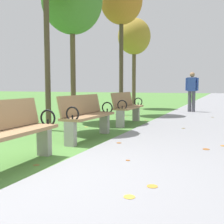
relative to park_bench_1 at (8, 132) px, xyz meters
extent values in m
plane|color=#4C7F38|center=(0.50, -0.01, -0.49)|extent=(80.00, 80.00, 0.00)
cube|color=gray|center=(1.85, 17.99, -0.48)|extent=(2.70, 44.00, 0.02)
cube|color=#93704C|center=(0.05, 0.00, -0.01)|extent=(0.51, 1.62, 0.05)
cube|color=#99968E|center=(0.02, 0.74, -0.26)|extent=(0.21, 0.13, 0.45)
torus|color=black|center=(0.08, 0.76, 0.10)|extent=(0.27, 0.04, 0.27)
cylinder|color=black|center=(0.08, 0.76, 0.02)|extent=(0.03, 0.03, 0.12)
cube|color=#93704C|center=(0.05, 2.22, -0.01)|extent=(0.45, 1.60, 0.05)
cube|color=#93704C|center=(-0.14, 2.22, 0.21)|extent=(0.14, 1.60, 0.40)
cube|color=#99968E|center=(0.05, 1.48, -0.26)|extent=(0.20, 0.12, 0.45)
cube|color=#99968E|center=(0.06, 2.96, -0.26)|extent=(0.20, 0.12, 0.45)
torus|color=black|center=(0.11, 1.46, 0.10)|extent=(0.27, 0.03, 0.27)
cylinder|color=black|center=(0.11, 1.46, 0.02)|extent=(0.03, 0.03, 0.12)
torus|color=black|center=(0.12, 2.98, 0.10)|extent=(0.27, 0.03, 0.27)
cylinder|color=black|center=(0.12, 2.98, 0.02)|extent=(0.03, 0.03, 0.12)
cube|color=#93704C|center=(0.05, 4.68, -0.01)|extent=(0.48, 1.61, 0.05)
cube|color=#93704C|center=(-0.14, 4.68, 0.21)|extent=(0.16, 1.60, 0.40)
cube|color=#99968E|center=(0.07, 3.94, -0.26)|extent=(0.20, 0.12, 0.45)
cube|color=#99968E|center=(0.03, 5.42, -0.26)|extent=(0.20, 0.12, 0.45)
torus|color=black|center=(0.13, 3.93, 0.10)|extent=(0.27, 0.04, 0.27)
cylinder|color=black|center=(0.13, 3.93, 0.02)|extent=(0.03, 0.03, 0.12)
torus|color=black|center=(0.09, 5.45, 0.10)|extent=(0.27, 0.04, 0.27)
cylinder|color=black|center=(0.09, 5.45, 0.02)|extent=(0.03, 0.03, 0.12)
cylinder|color=#4C3D2D|center=(-1.37, 2.83, 1.26)|extent=(0.13, 0.13, 3.49)
cylinder|color=brown|center=(-1.64, 4.47, 0.99)|extent=(0.15, 0.15, 2.95)
ellipsoid|color=#477A33|center=(-1.64, 4.47, 3.08)|extent=(1.77, 1.77, 1.95)
cylinder|color=#4C3D2D|center=(-1.01, 6.89, 1.32)|extent=(0.15, 0.15, 3.61)
ellipsoid|color=#B26B28|center=(-1.01, 6.89, 3.65)|extent=(1.52, 1.52, 1.67)
cylinder|color=brown|center=(-1.49, 9.89, 0.94)|extent=(0.18, 0.18, 2.86)
ellipsoid|color=olive|center=(-1.49, 9.89, 2.90)|extent=(1.52, 1.52, 1.68)
cylinder|color=#4C4C56|center=(1.36, 9.03, -0.04)|extent=(0.14, 0.14, 0.85)
cylinder|color=#4C4C56|center=(1.20, 9.05, -0.04)|extent=(0.14, 0.14, 0.85)
cube|color=#2D4799|center=(1.28, 9.04, 0.66)|extent=(0.36, 0.26, 0.56)
sphere|color=#9E7051|center=(1.28, 9.04, 1.05)|extent=(0.20, 0.20, 0.20)
cylinder|color=#2D4799|center=(1.50, 9.01, 0.66)|extent=(0.09, 0.09, 0.52)
cylinder|color=#2D4799|center=(1.06, 9.06, 0.66)|extent=(0.09, 0.09, 0.52)
cylinder|color=gold|center=(1.80, -0.36, -0.46)|extent=(0.13, 0.13, 0.00)
cylinder|color=#93511E|center=(-1.11, 2.10, -0.48)|extent=(0.11, 0.11, 0.00)
cylinder|color=gold|center=(-0.80, 3.68, -0.48)|extent=(0.10, 0.10, 0.00)
cylinder|color=#93511E|center=(0.79, 1.98, -0.46)|extent=(0.11, 0.11, 0.00)
cylinder|color=brown|center=(-0.65, 6.49, -0.48)|extent=(0.11, 0.11, 0.00)
cylinder|color=#93511E|center=(2.34, 2.06, -0.46)|extent=(0.13, 0.13, 0.00)
cylinder|color=brown|center=(0.29, 5.64, -0.48)|extent=(0.11, 0.11, 0.00)
cylinder|color=#AD6B23|center=(2.60, 2.45, -0.46)|extent=(0.14, 0.14, 0.00)
cylinder|color=#BC842D|center=(-1.82, 6.66, -0.48)|extent=(0.10, 0.10, 0.00)
cylinder|color=brown|center=(-0.52, 4.02, -0.48)|extent=(0.12, 0.12, 0.00)
cylinder|color=brown|center=(1.64, 4.28, -0.46)|extent=(0.09, 0.09, 0.00)
cylinder|color=#93511E|center=(1.35, 0.89, -0.46)|extent=(0.09, 0.09, 0.00)
cylinder|color=#BC842D|center=(1.93, 0.01, -0.46)|extent=(0.16, 0.16, 0.00)
cylinder|color=#AD6B23|center=(-1.36, 6.04, -0.48)|extent=(0.11, 0.11, 0.00)
cylinder|color=brown|center=(0.24, 0.25, -0.48)|extent=(0.13, 0.13, 0.00)
cylinder|color=brown|center=(2.20, 7.18, -0.46)|extent=(0.10, 0.10, 0.00)
camera|label=1|loc=(2.63, -2.82, 0.60)|focal=44.78mm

